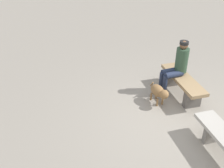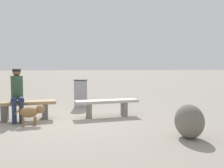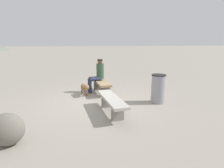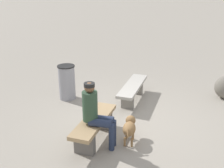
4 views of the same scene
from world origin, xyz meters
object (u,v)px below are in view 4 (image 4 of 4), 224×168
bench_left (133,88)px  trash_bin (67,82)px  dog (130,127)px  bench_right (94,126)px  seated_person (96,112)px

bench_left → trash_bin: bearing=-75.7°
dog → bench_left: bearing=3.8°
bench_right → seated_person: (0.17, 0.12, 0.42)m
bench_right → seated_person: 0.47m
bench_left → bench_right: size_ratio=1.12×
bench_left → bench_right: (2.15, -0.07, -0.02)m
seated_person → dog: bearing=116.4°
bench_left → dog: (1.91, 0.60, -0.03)m
seated_person → trash_bin: 2.48m
bench_right → seated_person: bearing=31.9°
bench_left → dog: bearing=13.0°
bench_right → trash_bin: 2.26m
seated_person → bench_right: bearing=-153.4°
dog → bench_right: bearing=95.6°
bench_left → bench_right: 2.15m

